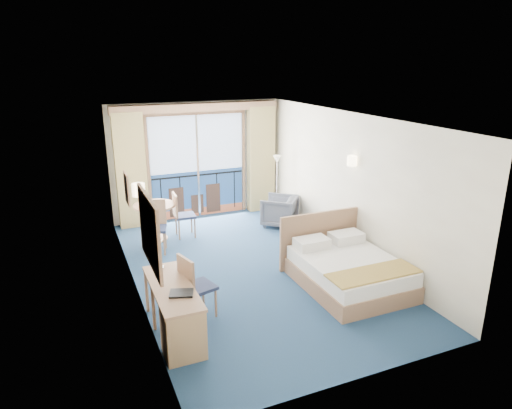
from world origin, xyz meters
name	(u,v)px	position (x,y,z in m)	size (l,w,h in m)	color
floor	(250,269)	(0.00, 0.00, 0.00)	(6.50, 6.50, 0.00)	navy
room_walls	(250,173)	(0.00, 0.00, 1.78)	(4.04, 6.54, 2.72)	beige
balcony_door	(198,169)	(-0.01, 3.22, 1.14)	(2.36, 0.03, 2.52)	navy
curtain_left	(131,171)	(-1.55, 3.07, 1.28)	(0.65, 0.22, 2.55)	tan
curtain_right	(261,159)	(1.55, 3.07, 1.28)	(0.65, 0.22, 2.55)	tan
pelmet	(197,107)	(0.00, 3.10, 2.58)	(3.80, 0.25, 0.18)	#9E7655
mirror	(150,231)	(-1.97, -1.50, 1.55)	(0.05, 1.25, 0.95)	#9E7655
wall_print	(127,189)	(-1.97, 0.45, 1.60)	(0.04, 0.42, 0.52)	#9E7655
sconce_left	(138,190)	(-1.94, -0.60, 1.85)	(0.18, 0.18, 0.18)	#FFE6B2
sconce_right	(352,161)	(1.94, -0.15, 1.85)	(0.18, 0.18, 0.18)	#FFE6B2
bed	(347,269)	(1.24, -1.20, 0.28)	(1.61, 1.91, 1.01)	#9E7655
nightstand	(339,243)	(1.79, -0.11, 0.25)	(0.38, 0.36, 0.50)	tan
phone	(341,229)	(1.80, -0.14, 0.54)	(0.20, 0.16, 0.09)	beige
armchair	(279,211)	(1.48, 1.85, 0.34)	(0.72, 0.74, 0.68)	#474A56
floor_lamp	(277,171)	(1.65, 2.38, 1.13)	(0.21, 0.21, 1.50)	silver
desk	(181,323)	(-1.73, -1.87, 0.40)	(0.52, 1.53, 0.71)	#9E7655
desk_chair	(193,283)	(-1.37, -1.20, 0.55)	(0.53, 0.52, 0.98)	#1E2747
folder	(181,293)	(-1.67, -1.72, 0.73)	(0.30, 0.23, 0.03)	black
desk_lamp	(159,249)	(-1.76, -0.88, 1.02)	(0.11, 0.11, 0.41)	silver
round_table	(155,213)	(-1.27, 2.08, 0.58)	(0.85, 0.85, 0.76)	#9E7655
table_chair_a	(181,213)	(-0.74, 2.02, 0.54)	(0.44, 0.43, 0.96)	#1E2747
table_chair_b	(155,223)	(-1.38, 1.49, 0.57)	(0.54, 0.54, 1.02)	#1E2747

